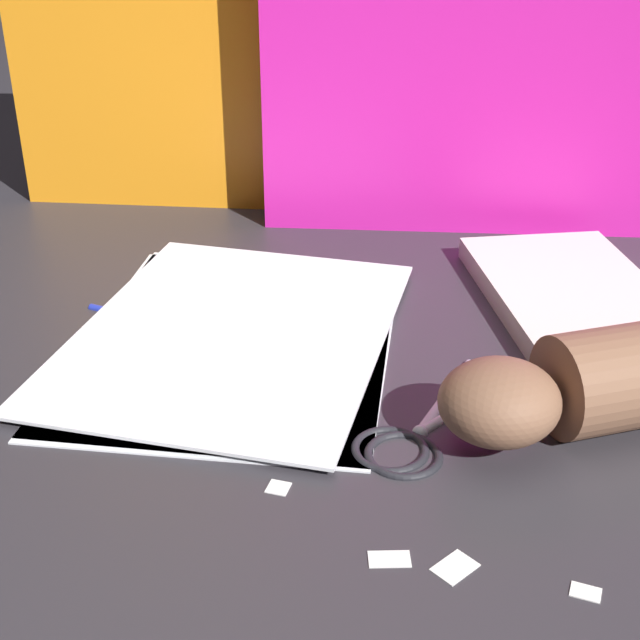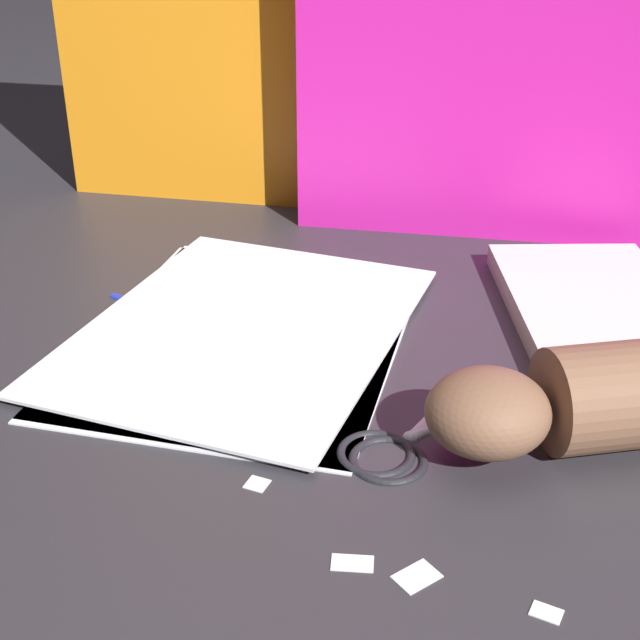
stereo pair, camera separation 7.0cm
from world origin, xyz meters
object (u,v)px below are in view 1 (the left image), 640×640
Objects in this scene: paper_stack at (236,335)px; hand_forearm at (623,381)px; scissors at (415,433)px; book_closed at (577,299)px.

hand_forearm reaches higher than paper_stack.
scissors is at bearing -160.57° from hand_forearm.
paper_stack is at bearing 169.30° from hand_forearm.
scissors is at bearing -32.49° from paper_stack.
book_closed is 1.73× the size of scissors.
hand_forearm reaches higher than scissors.
book_closed is at bearing 97.77° from hand_forearm.
book_closed reaches higher than paper_stack.
scissors is 0.64× the size of hand_forearm.
scissors is at bearing -116.08° from book_closed.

